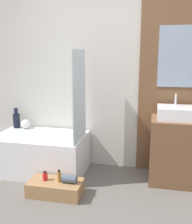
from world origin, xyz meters
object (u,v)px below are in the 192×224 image
at_px(vase_round_light, 26,124).
at_px(bottle_soap_secondary, 59,176).
at_px(wooden_step_bench, 56,188).
at_px(bathtub, 42,153).
at_px(sink, 176,113).
at_px(vase_tall_dark, 16,120).
at_px(bottle_soap_primary, 45,176).

relative_size(vase_round_light, bottle_soap_secondary, 0.92).
distance_m(wooden_step_bench, bottle_soap_secondary, 0.15).
bearing_deg(bottle_soap_secondary, bathtub, 129.14).
height_order(wooden_step_bench, sink, sink).
xyz_separation_m(wooden_step_bench, vase_tall_dark, (-0.88, 0.81, 0.54)).
bearing_deg(wooden_step_bench, bottle_soap_primary, 180.00).
distance_m(bathtub, vase_tall_dark, 0.66).
bearing_deg(sink, bathtub, -177.05).
height_order(wooden_step_bench, bottle_soap_secondary, bottle_soap_secondary).
distance_m(vase_tall_dark, vase_round_light, 0.16).
relative_size(sink, vase_tall_dark, 1.48).
height_order(bottle_soap_primary, bottle_soap_secondary, bottle_soap_secondary).
relative_size(vase_tall_dark, bottle_soap_secondary, 2.02).
xyz_separation_m(bathtub, vase_round_light, (-0.34, 0.25, 0.32)).
relative_size(bathtub, vase_tall_dark, 4.07).
bearing_deg(bottle_soap_secondary, wooden_step_bench, 180.00).
bearing_deg(bathtub, sink, 2.95).
height_order(wooden_step_bench, bottle_soap_primary, bottle_soap_primary).
relative_size(bathtub, wooden_step_bench, 1.94).
bearing_deg(wooden_step_bench, vase_tall_dark, 137.59).
xyz_separation_m(vase_tall_dark, vase_round_light, (0.15, -0.02, -0.05)).
relative_size(wooden_step_bench, bottle_soap_secondary, 4.23).
distance_m(bathtub, bottle_soap_primary, 0.61).
bearing_deg(sink, vase_round_light, 175.55).
xyz_separation_m(vase_tall_dark, bottle_soap_secondary, (0.93, -0.81, -0.40)).
height_order(bathtub, bottle_soap_secondary, bathtub).
bearing_deg(bathtub, vase_round_light, 143.97).
bearing_deg(vase_round_light, bottle_soap_primary, -52.09).
bearing_deg(vase_tall_dark, vase_round_light, -6.71).
bearing_deg(bathtub, bottle_soap_primary, -62.94).
distance_m(wooden_step_bench, vase_tall_dark, 1.31).
bearing_deg(wooden_step_bench, vase_round_light, 132.95).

